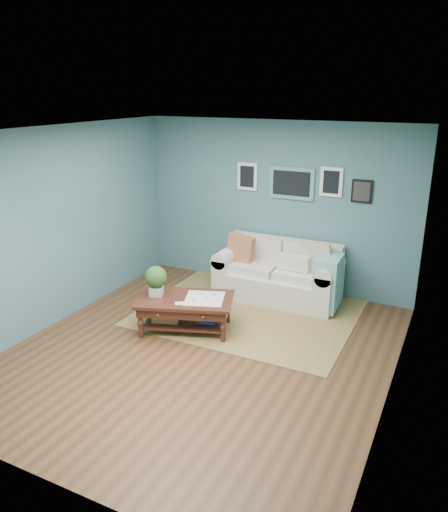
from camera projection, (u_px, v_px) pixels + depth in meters
The scene contains 4 objects.
room_shell at pixel (204, 248), 5.90m from camera, with size 5.00×5.02×2.70m.
area_rug at pixel (248, 313), 7.36m from camera, with size 3.03×2.42×0.01m, color brown.
loveseat at pixel (284, 274), 7.74m from camera, with size 1.94×0.88×1.00m.
coffee_table at pixel (180, 303), 6.74m from camera, with size 1.45×1.13×0.89m.
Camera 1 is at (2.71, -4.88, 3.16)m, focal length 35.00 mm.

